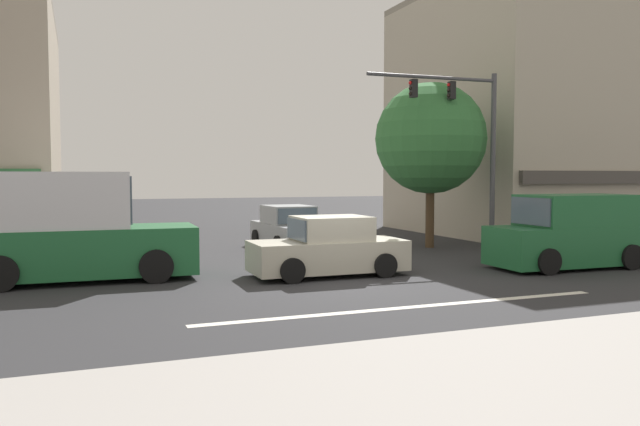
# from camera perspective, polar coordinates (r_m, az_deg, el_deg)

# --- Properties ---
(ground_plane) EXTENTS (120.00, 120.00, 0.00)m
(ground_plane) POSITION_cam_1_polar(r_m,az_deg,el_deg) (15.93, 2.10, -6.17)
(ground_plane) COLOR #2B2B2D
(lane_marking_stripe) EXTENTS (9.00, 0.24, 0.01)m
(lane_marking_stripe) POSITION_cam_1_polar(r_m,az_deg,el_deg) (12.84, 8.36, -8.51)
(lane_marking_stripe) COLOR silver
(lane_marking_stripe) RESTS_ON ground
(sidewalk_curb) EXTENTS (40.00, 5.00, 0.16)m
(sidewalk_curb) POSITION_cam_1_polar(r_m,az_deg,el_deg) (8.96, 24.81, -13.55)
(sidewalk_curb) COLOR #9E9993
(sidewalk_curb) RESTS_ON ground
(building_right_corner) EXTENTS (10.59, 10.67, 11.12)m
(building_right_corner) POSITION_cam_1_polar(r_m,az_deg,el_deg) (31.52, 18.99, 8.51)
(building_right_corner) COLOR #B7AD99
(building_right_corner) RESTS_ON ground
(street_tree) EXTENTS (4.08, 4.08, 6.07)m
(street_tree) POSITION_cam_1_polar(r_m,az_deg,el_deg) (23.42, 10.08, 6.71)
(street_tree) COLOR #4C3823
(street_tree) RESTS_ON ground
(traffic_light_mast) EXTENTS (4.89, 0.34, 6.20)m
(traffic_light_mast) POSITION_cam_1_polar(r_m,az_deg,el_deg) (22.22, 13.47, 7.25)
(traffic_light_mast) COLOR #47474C
(traffic_light_mast) RESTS_ON ground
(sedan_parked_curbside) EXTENTS (1.97, 4.15, 1.58)m
(sedan_parked_curbside) POSITION_cam_1_polar(r_m,az_deg,el_deg) (22.57, -2.86, -1.53)
(sedan_parked_curbside) COLOR #999EA3
(sedan_parked_curbside) RESTS_ON ground
(van_crossing_rightbound) EXTENTS (4.65, 2.14, 2.11)m
(van_crossing_rightbound) POSITION_cam_1_polar(r_m,az_deg,el_deg) (19.38, 21.94, -1.71)
(van_crossing_rightbound) COLOR #1E6033
(van_crossing_rightbound) RESTS_ON ground
(box_truck_waiting_far) EXTENTS (5.66, 2.37, 2.75)m
(box_truck_waiting_far) POSITION_cam_1_polar(r_m,az_deg,el_deg) (16.81, -21.69, -1.60)
(box_truck_waiting_far) COLOR #1E6033
(box_truck_waiting_far) RESTS_ON ground
(sedan_crossing_center) EXTENTS (4.12, 1.91, 1.58)m
(sedan_crossing_center) POSITION_cam_1_polar(r_m,az_deg,el_deg) (16.58, 0.79, -3.30)
(sedan_crossing_center) COLOR #B7B29E
(sedan_crossing_center) RESTS_ON ground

